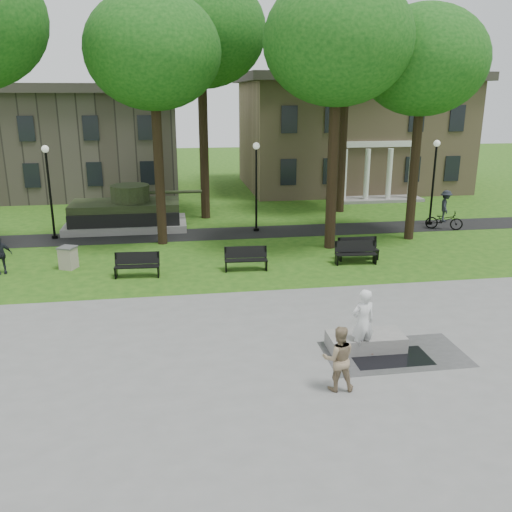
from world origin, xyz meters
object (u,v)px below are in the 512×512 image
Objects in this scene: trash_bin at (68,257)px; friend_watching at (338,358)px; concrete_block at (366,341)px; cyclist at (445,214)px; park_bench_0 at (137,264)px; skateboarder at (363,322)px.

friend_watching is at bearing -53.38° from trash_bin.
trash_bin is at bearing 136.90° from concrete_block.
cyclist reaches higher than park_bench_0.
concrete_block is at bearing 169.47° from cyclist.
cyclist is at bearing 11.97° from trash_bin.
friend_watching is 1.77× the size of trash_bin.
skateboarder reaches higher than park_bench_0.
skateboarder reaches higher than friend_watching.
cyclist reaches higher than concrete_block.
skateboarder is 1.08× the size of park_bench_0.
cyclist is at bearing -136.48° from skateboarder.
trash_bin is (-19.14, -4.06, -0.40)m from cyclist.
trash_bin reaches higher than concrete_block.
concrete_block is 10.37m from park_bench_0.
skateboarder is 1.16× the size of friend_watching.
concrete_block is 13.53m from trash_bin.
cyclist is at bearing 22.66° from park_bench_0.
park_bench_0 is (-16.19, -5.59, -0.36)m from cyclist.
trash_bin is at bearing 156.25° from park_bench_0.
trash_bin is (-9.63, 9.57, -0.52)m from skateboarder.
park_bench_0 is 3.32m from trash_bin.
trash_bin is (-9.87, 9.24, 0.24)m from concrete_block.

